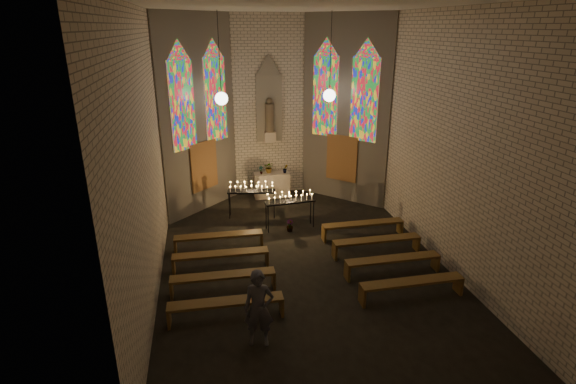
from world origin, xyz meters
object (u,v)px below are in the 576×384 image
object	(u,v)px
altar	(272,185)
votive_stand_right	(290,199)
aisle_flower_pot	(290,226)
votive_stand_left	(252,189)
visitor	(259,309)

from	to	relation	value
altar	votive_stand_right	size ratio (longest dim) A/B	0.81
altar	aisle_flower_pot	world-z (taller)	altar
altar	votive_stand_left	world-z (taller)	votive_stand_left
votive_stand_left	visitor	world-z (taller)	visitor
aisle_flower_pot	altar	bearing A→B (deg)	91.26
aisle_flower_pot	visitor	size ratio (longest dim) A/B	0.23
altar	votive_stand_left	xyz separation A→B (m)	(-1.03, -1.92, 0.58)
votive_stand_right	votive_stand_left	bearing A→B (deg)	128.63
votive_stand_right	visitor	bearing A→B (deg)	-112.70
votive_stand_right	altar	bearing A→B (deg)	87.19
altar	aisle_flower_pot	size ratio (longest dim) A/B	3.44
votive_stand_left	votive_stand_right	xyz separation A→B (m)	(1.16, -1.21, -0.01)
visitor	votive_stand_left	bearing A→B (deg)	95.33
aisle_flower_pot	votive_stand_right	size ratio (longest dim) A/B	0.24
visitor	altar	bearing A→B (deg)	89.94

